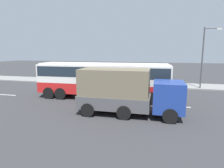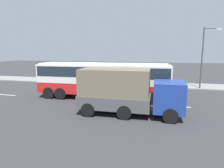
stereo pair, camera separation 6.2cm
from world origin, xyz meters
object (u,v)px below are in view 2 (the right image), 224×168
Objects in this scene: coach_bus at (103,77)px; pedestrian_at_crossing at (130,77)px; cargo_truck at (127,91)px; street_lamp at (204,54)px; pedestrian_near_curb at (81,74)px.

coach_bus reaches higher than pedestrian_at_crossing.
pedestrian_at_crossing is (-1.70, 12.22, -0.68)m from cargo_truck.
pedestrian_at_crossing is at bearing 173.51° from street_lamp.
coach_bus is 5.00m from cargo_truck.
pedestrian_near_curb is (-6.00, 8.59, -0.94)m from coach_bus.
street_lamp is (8.74, -1.00, 3.15)m from pedestrian_at_crossing.
cargo_truck is 12.36m from pedestrian_at_crossing.
street_lamp is (10.04, 7.25, 2.09)m from coach_bus.
cargo_truck reaches higher than pedestrian_at_crossing.
pedestrian_near_curb is 16.38m from street_lamp.
coach_bus is 12.56m from street_lamp.
cargo_truck is 15.47m from pedestrian_near_curb.
cargo_truck is 13.48m from street_lamp.
cargo_truck is at bearing 10.13° from pedestrian_near_curb.
pedestrian_near_curb is (-9.00, 12.57, -0.55)m from cargo_truck.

